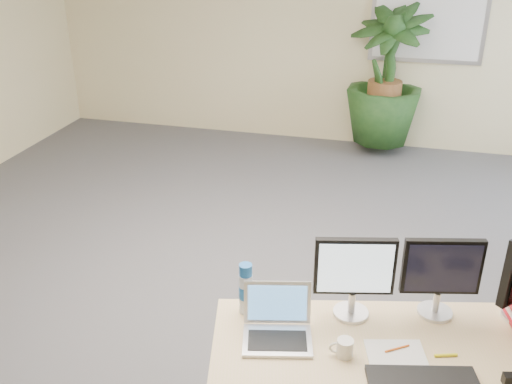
% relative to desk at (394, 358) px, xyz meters
% --- Properties ---
extents(floor, '(8.00, 8.00, 0.00)m').
position_rel_desk_xyz_m(floor, '(-1.09, 0.69, -0.56)').
color(floor, '#4D4D52').
rests_on(floor, ground).
extents(back_wall, '(7.00, 0.04, 2.70)m').
position_rel_desk_xyz_m(back_wall, '(-1.09, 4.69, 0.79)').
color(back_wall, beige).
rests_on(back_wall, floor).
extents(whiteboard, '(1.30, 0.04, 0.95)m').
position_rel_desk_xyz_m(whiteboard, '(0.11, 4.66, 0.99)').
color(whiteboard, '#A9A9AE').
rests_on(whiteboard, back_wall).
extents(desk, '(1.96, 1.17, 0.70)m').
position_rel_desk_xyz_m(desk, '(0.00, 0.00, 0.00)').
color(desk, '#D9C180').
rests_on(desk, floor).
extents(floor_plant, '(1.07, 1.07, 1.50)m').
position_rel_desk_xyz_m(floor_plant, '(-0.30, 4.39, 0.19)').
color(floor_plant, '#153814').
rests_on(floor_plant, floor).
extents(monitor_left, '(0.41, 0.19, 0.46)m').
position_rel_desk_xyz_m(monitor_left, '(-0.24, 0.11, 0.41)').
color(monitor_left, silver).
rests_on(monitor_left, desk).
extents(monitor_right, '(0.40, 0.18, 0.45)m').
position_rel_desk_xyz_m(monitor_right, '(0.19, 0.23, 0.40)').
color(monitor_right, silver).
rests_on(monitor_right, desk).
extents(laptop, '(0.40, 0.37, 0.24)m').
position_rel_desk_xyz_m(laptop, '(-0.58, -0.14, 0.21)').
color(laptop, silver).
rests_on(laptop, desk).
extents(keyboard, '(0.52, 0.27, 0.03)m').
position_rel_desk_xyz_m(keyboard, '(0.12, -0.30, 0.16)').
color(keyboard, black).
rests_on(keyboard, desk).
extents(coffee_mug, '(0.12, 0.08, 0.09)m').
position_rel_desk_xyz_m(coffee_mug, '(-0.24, -0.21, 0.19)').
color(coffee_mug, white).
rests_on(coffee_mug, desk).
extents(spiral_notebook, '(0.32, 0.27, 0.01)m').
position_rel_desk_xyz_m(spiral_notebook, '(-0.00, -0.15, 0.15)').
color(spiral_notebook, silver).
rests_on(spiral_notebook, desk).
extents(orange_pen, '(0.11, 0.08, 0.01)m').
position_rel_desk_xyz_m(orange_pen, '(0.00, -0.12, 0.16)').
color(orange_pen, orange).
rests_on(orange_pen, spiral_notebook).
extents(yellow_highlighter, '(0.11, 0.05, 0.01)m').
position_rel_desk_xyz_m(yellow_highlighter, '(0.23, -0.10, 0.15)').
color(yellow_highlighter, yellow).
rests_on(yellow_highlighter, desk).
extents(water_bottle, '(0.07, 0.07, 0.29)m').
position_rel_desk_xyz_m(water_bottle, '(-0.78, -0.00, 0.29)').
color(water_bottle, silver).
rests_on(water_bottle, desk).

